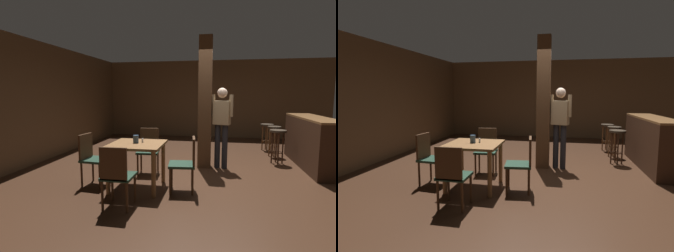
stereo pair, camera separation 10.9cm
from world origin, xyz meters
TOP-DOWN VIEW (x-y plane):
  - ground_plane at (0.00, 0.00)m, footprint 10.80×10.80m
  - wall_back at (0.00, 4.50)m, footprint 8.00×0.10m
  - wall_left at (-4.00, 0.00)m, footprint 0.10×9.00m
  - pillar at (-0.16, 0.33)m, footprint 0.28×0.28m
  - dining_table at (-1.21, -1.19)m, footprint 0.89×0.89m
  - chair_south at (-1.24, -2.05)m, footprint 0.42×0.42m
  - chair_west at (-2.04, -1.17)m, footprint 0.46×0.46m
  - chair_east at (-0.37, -1.21)m, footprint 0.46×0.46m
  - chair_north at (-1.24, -0.32)m, footprint 0.46×0.46m
  - napkin_cup at (-1.24, -1.16)m, footprint 0.09×0.09m
  - salt_shaker at (-1.14, -1.11)m, footprint 0.03×0.03m
  - standing_person at (0.20, 0.29)m, footprint 0.47×0.29m
  - bar_counter at (2.08, 0.79)m, footprint 0.56×2.38m
  - bar_stool_near at (1.48, 0.91)m, footprint 0.36×0.36m
  - bar_stool_mid at (1.54, 1.62)m, footprint 0.33×0.33m
  - bar_stool_far at (1.50, 2.37)m, footprint 0.35×0.35m

SIDE VIEW (x-z plane):
  - ground_plane at x=0.00m, z-range 0.00..0.00m
  - chair_south at x=-1.24m, z-range 0.06..0.95m
  - chair_west at x=-2.04m, z-range 0.06..0.95m
  - chair_east at x=-0.37m, z-range 0.06..0.95m
  - chair_north at x=-1.24m, z-range 0.06..0.95m
  - bar_counter at x=2.08m, z-range 0.01..1.10m
  - bar_stool_far at x=1.50m, z-range 0.19..0.93m
  - bar_stool_mid at x=1.54m, z-range 0.18..0.96m
  - bar_stool_near at x=1.48m, z-range 0.20..0.98m
  - dining_table at x=-1.21m, z-range 0.24..1.02m
  - salt_shaker at x=-1.14m, z-range 0.77..0.84m
  - napkin_cup at x=-1.24m, z-range 0.77..0.90m
  - standing_person at x=0.20m, z-range 0.14..1.86m
  - wall_back at x=0.00m, z-range 0.00..2.80m
  - wall_left at x=-4.00m, z-range 0.00..2.80m
  - pillar at x=-0.16m, z-range 0.00..2.80m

